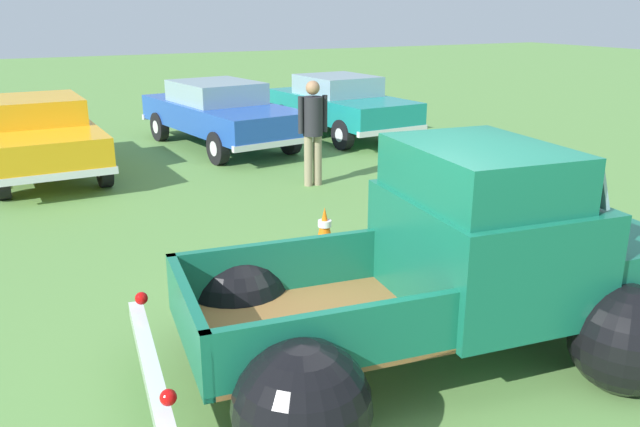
{
  "coord_description": "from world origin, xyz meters",
  "views": [
    {
      "loc": [
        -3.05,
        -4.2,
        3.01
      ],
      "look_at": [
        0.0,
        1.81,
        0.87
      ],
      "focal_mm": 36.88,
      "sensor_mm": 36.0,
      "label": 1
    }
  ],
  "objects_px": {
    "vintage_pickup_truck": "(456,278)",
    "lane_cone_0": "(325,232)",
    "show_car_3": "(340,104)",
    "spectator_1": "(313,126)",
    "show_car_1": "(41,133)",
    "show_car_2": "(220,112)"
  },
  "relations": [
    {
      "from": "spectator_1",
      "to": "lane_cone_0",
      "type": "xyz_separation_m",
      "value": [
        -1.38,
        -3.11,
        -0.73
      ]
    },
    {
      "from": "vintage_pickup_truck",
      "to": "lane_cone_0",
      "type": "xyz_separation_m",
      "value": [
        0.13,
        2.74,
        -0.45
      ]
    },
    {
      "from": "show_car_1",
      "to": "spectator_1",
      "type": "height_order",
      "value": "spectator_1"
    },
    {
      "from": "vintage_pickup_truck",
      "to": "show_car_1",
      "type": "bearing_deg",
      "value": 112.95
    },
    {
      "from": "spectator_1",
      "to": "lane_cone_0",
      "type": "height_order",
      "value": "spectator_1"
    },
    {
      "from": "show_car_1",
      "to": "lane_cone_0",
      "type": "xyz_separation_m",
      "value": [
        2.75,
        -6.03,
        -0.47
      ]
    },
    {
      "from": "show_car_1",
      "to": "show_car_3",
      "type": "relative_size",
      "value": 0.99
    },
    {
      "from": "show_car_3",
      "to": "show_car_2",
      "type": "bearing_deg",
      "value": -95.58
    },
    {
      "from": "vintage_pickup_truck",
      "to": "show_car_1",
      "type": "height_order",
      "value": "vintage_pickup_truck"
    },
    {
      "from": "show_car_2",
      "to": "spectator_1",
      "type": "xyz_separation_m",
      "value": [
        0.36,
        -3.9,
        0.26
      ]
    },
    {
      "from": "show_car_1",
      "to": "show_car_3",
      "type": "distance_m",
      "value": 6.81
    },
    {
      "from": "show_car_3",
      "to": "spectator_1",
      "type": "relative_size",
      "value": 2.4
    },
    {
      "from": "show_car_2",
      "to": "lane_cone_0",
      "type": "xyz_separation_m",
      "value": [
        -1.02,
        -7.01,
        -0.47
      ]
    },
    {
      "from": "spectator_1",
      "to": "lane_cone_0",
      "type": "relative_size",
      "value": 2.88
    },
    {
      "from": "show_car_1",
      "to": "show_car_3",
      "type": "xyz_separation_m",
      "value": [
        6.74,
        0.91,
        0.0
      ]
    },
    {
      "from": "show_car_1",
      "to": "show_car_3",
      "type": "bearing_deg",
      "value": 95.94
    },
    {
      "from": "lane_cone_0",
      "to": "show_car_2",
      "type": "bearing_deg",
      "value": 81.76
    },
    {
      "from": "vintage_pickup_truck",
      "to": "lane_cone_0",
      "type": "relative_size",
      "value": 7.61
    },
    {
      "from": "vintage_pickup_truck",
      "to": "show_car_1",
      "type": "xyz_separation_m",
      "value": [
        -2.62,
        8.77,
        0.02
      ]
    },
    {
      "from": "vintage_pickup_truck",
      "to": "lane_cone_0",
      "type": "height_order",
      "value": "vintage_pickup_truck"
    },
    {
      "from": "vintage_pickup_truck",
      "to": "show_car_3",
      "type": "distance_m",
      "value": 10.53
    },
    {
      "from": "vintage_pickup_truck",
      "to": "spectator_1",
      "type": "xyz_separation_m",
      "value": [
        1.51,
        5.86,
        0.29
      ]
    }
  ]
}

